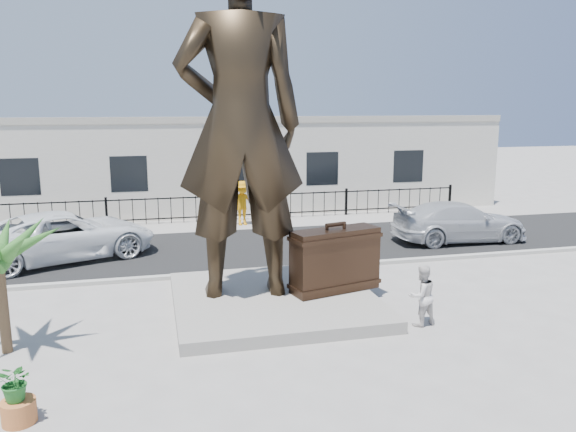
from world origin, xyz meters
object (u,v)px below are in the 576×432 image
suitcase (335,260)px  tourist (422,295)px  statue (240,124)px  car_white (66,235)px

suitcase → tourist: (1.48, -2.11, -0.40)m
statue → car_white: (-5.19, 5.75, -3.92)m
tourist → car_white: 12.32m
tourist → car_white: car_white is taller
statue → suitcase: (2.44, -0.42, -3.61)m
tourist → car_white: bearing=-54.0°
suitcase → tourist: size_ratio=1.61×
statue → tourist: size_ratio=5.98×
statue → suitcase: statue is taller
tourist → car_white: size_ratio=0.25×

